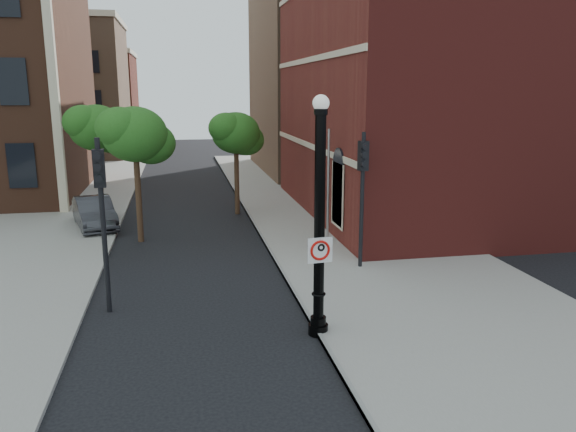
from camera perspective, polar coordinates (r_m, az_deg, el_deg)
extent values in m
plane|color=black|center=(13.80, -4.86, -13.67)|extent=(120.00, 120.00, 0.00)
cube|color=gray|center=(24.23, 6.72, -1.88)|extent=(8.00, 60.00, 0.12)
cube|color=gray|center=(31.87, -24.92, 0.54)|extent=(10.00, 50.00, 0.12)
cube|color=gray|center=(23.35, -2.56, -2.33)|extent=(0.10, 60.00, 0.14)
cube|color=maroon|center=(31.46, 22.67, 11.52)|extent=(22.00, 16.00, 12.00)
cube|color=black|center=(22.57, 5.10, 2.13)|extent=(0.08, 1.40, 2.40)
cube|color=beige|center=(27.16, 2.24, 7.15)|extent=(0.06, 16.00, 0.25)
cube|color=beige|center=(27.07, 2.32, 15.61)|extent=(0.06, 16.00, 0.25)
cube|color=beige|center=(29.88, -22.81, 13.43)|extent=(0.40, 0.40, 14.00)
cube|color=#866449|center=(57.33, -22.36, 11.65)|extent=(12.00, 12.00, 12.00)
cube|color=maroon|center=(71.13, -20.15, 11.03)|extent=(12.00, 12.00, 10.00)
cube|color=#866449|center=(45.70, 11.43, 13.55)|extent=(22.00, 14.00, 14.00)
cylinder|color=black|center=(14.66, 3.08, -11.41)|extent=(0.51, 0.51, 0.27)
cylinder|color=black|center=(14.57, 3.09, -10.59)|extent=(0.40, 0.40, 0.23)
cylinder|color=black|center=(13.76, 3.21, -0.81)|extent=(0.27, 0.27, 5.27)
torus|color=black|center=(14.30, 3.12, -7.91)|extent=(0.36, 0.36, 0.05)
cylinder|color=black|center=(13.39, 3.36, 10.53)|extent=(0.33, 0.33, 0.14)
sphere|color=silver|center=(13.39, 3.37, 11.39)|extent=(0.40, 0.40, 0.40)
cube|color=white|center=(13.77, 3.28, -3.49)|extent=(0.64, 0.09, 0.64)
cube|color=black|center=(13.70, 3.29, -2.31)|extent=(0.64, 0.07, 0.05)
cube|color=black|center=(13.86, 3.26, -4.66)|extent=(0.64, 0.07, 0.05)
cube|color=black|center=(13.68, 2.12, -3.60)|extent=(0.05, 0.01, 0.64)
cube|color=black|center=(13.88, 4.42, -3.39)|extent=(0.05, 0.01, 0.64)
torus|color=red|center=(13.77, 3.28, -3.49)|extent=(0.52, 0.12, 0.51)
cube|color=red|center=(13.77, 3.28, -3.49)|extent=(0.36, 0.04, 0.36)
cube|color=black|center=(13.76, 3.05, -3.51)|extent=(0.06, 0.01, 0.30)
torus|color=black|center=(13.76, 3.39, -3.21)|extent=(0.20, 0.08, 0.20)
cylinder|color=black|center=(13.70, 3.29, -2.34)|extent=(0.03, 0.02, 0.03)
imported|color=#303035|center=(26.74, -19.08, 0.30)|extent=(2.57, 4.51, 1.41)
cylinder|color=black|center=(16.12, -18.24, -1.13)|extent=(0.14, 0.14, 4.89)
cube|color=black|center=(15.83, -18.64, 4.61)|extent=(0.33, 0.31, 1.02)
sphere|color=#E50505|center=(15.63, -18.85, 5.82)|extent=(0.18, 0.18, 0.18)
sphere|color=#FF8C00|center=(15.67, -18.77, 4.71)|extent=(0.18, 0.18, 0.18)
sphere|color=#00E519|center=(15.71, -18.70, 3.61)|extent=(0.18, 0.18, 0.18)
cylinder|color=black|center=(19.21, 7.51, 1.36)|extent=(0.14, 0.14, 4.76)
cube|color=black|center=(18.97, 7.65, 6.07)|extent=(0.33, 0.32, 0.99)
sphere|color=#E50505|center=(18.78, 7.77, 7.06)|extent=(0.18, 0.18, 0.18)
sphere|color=#FF8C00|center=(18.81, 7.75, 6.16)|extent=(0.18, 0.18, 0.18)
sphere|color=#00E519|center=(18.84, 7.72, 5.26)|extent=(0.18, 0.18, 0.18)
cylinder|color=#999999|center=(22.40, 4.10, 2.90)|extent=(0.09, 0.09, 4.64)
cylinder|color=#312013|center=(23.54, -14.97, 2.31)|extent=(0.24, 0.24, 4.11)
ellipsoid|color=#1F4B14|center=(23.25, -15.30, 8.01)|extent=(2.58, 2.58, 2.19)
ellipsoid|color=#1F4B14|center=(23.72, -13.75, 7.18)|extent=(1.99, 1.99, 1.69)
ellipsoid|color=#1F4B14|center=(22.92, -16.74, 8.60)|extent=(1.88, 1.88, 1.60)
cylinder|color=#312013|center=(28.55, -18.56, 3.82)|extent=(0.24, 0.24, 4.08)
ellipsoid|color=#1F4B14|center=(28.31, -18.89, 8.47)|extent=(2.56, 2.56, 2.18)
ellipsoid|color=#1F4B14|center=(28.73, -17.56, 7.80)|extent=(1.98, 1.98, 1.68)
ellipsoid|color=#1F4B14|center=(28.03, -20.10, 8.95)|extent=(1.86, 1.86, 1.58)
cylinder|color=#312013|center=(28.10, -5.23, 4.00)|extent=(0.24, 0.24, 3.79)
ellipsoid|color=#1F4B14|center=(27.86, -5.32, 8.40)|extent=(2.38, 2.38, 2.02)
ellipsoid|color=#1F4B14|center=(28.37, -4.30, 7.73)|extent=(1.84, 1.84, 1.56)
ellipsoid|color=#1F4B14|center=(27.47, -6.29, 8.89)|extent=(1.73, 1.73, 1.47)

